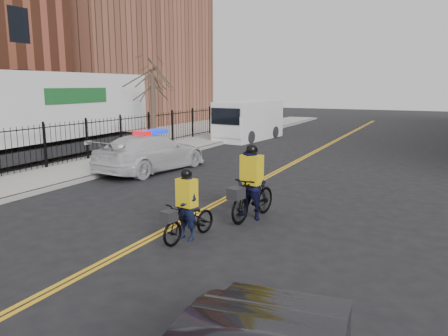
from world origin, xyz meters
TOP-DOWN VIEW (x-y plane):
  - ground at (0.00, 0.00)m, footprint 120.00×120.00m
  - center_line_left at (-0.08, 8.00)m, footprint 0.10×60.00m
  - center_line_right at (0.08, 8.00)m, footprint 0.10×60.00m
  - sidewalk at (-7.50, 8.00)m, footprint 3.00×60.00m
  - curb at (-6.00, 8.00)m, footprint 0.20×60.00m
  - iron_fence at (-9.00, 8.00)m, footprint 0.12×28.00m
  - warehouse_far at (-23.00, 24.00)m, footprint 14.00×18.00m
  - street_tree at (-7.60, 10.00)m, footprint 3.20×3.20m
  - police_cruiser at (-4.87, 5.92)m, footprint 2.89×5.69m
  - cargo_van at (-5.52, 17.88)m, footprint 2.81×6.32m
  - semi_trailer at (-11.00, 5.64)m, footprint 3.24×13.61m
  - cyclist_near at (0.81, -0.66)m, footprint 0.92×1.83m
  - cyclist_far at (1.56, 1.50)m, footprint 1.04×2.12m

SIDE VIEW (x-z plane):
  - ground at x=0.00m, z-range 0.00..0.00m
  - center_line_left at x=-0.08m, z-range 0.00..0.01m
  - center_line_right at x=0.08m, z-range 0.00..0.01m
  - sidewalk at x=-7.50m, z-range 0.00..0.15m
  - curb at x=-6.00m, z-range 0.00..0.15m
  - cyclist_near at x=0.81m, z-range -0.26..1.46m
  - police_cruiser at x=-4.87m, z-range -0.07..1.67m
  - cyclist_far at x=1.56m, z-range -0.22..1.86m
  - iron_fence at x=-9.00m, z-range 0.00..2.00m
  - cargo_van at x=-5.52m, z-range -0.03..2.54m
  - semi_trailer at x=-11.00m, z-range 0.29..4.50m
  - street_tree at x=-7.60m, z-range 1.13..5.93m
  - warehouse_far at x=-23.00m, z-range 0.00..14.00m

